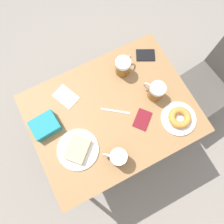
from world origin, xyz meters
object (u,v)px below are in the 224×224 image
beer_mug_right (156,91)px  passport_near_edge (142,119)px  plate_with_cake (78,149)px  beer_mug_left (123,66)px  fork (116,111)px  napkin_folded (66,97)px  passport_far_edge (146,55)px  beer_mug_center (118,157)px  blue_pouch (45,126)px  chair (220,77)px  plate_with_donut (179,118)px

beer_mug_right → passport_near_edge: bearing=-53.9°
plate_with_cake → beer_mug_left: beer_mug_left is taller
beer_mug_right → fork: (-0.01, -0.27, -0.06)m
napkin_folded → passport_far_edge: bearing=92.4°
beer_mug_left → beer_mug_center: same height
beer_mug_left → blue_pouch: size_ratio=0.79×
chair → beer_mug_center: size_ratio=7.61×
plate_with_cake → napkin_folded: 0.35m
napkin_folded → beer_mug_center: bearing=13.1°
chair → beer_mug_left: 0.81m
beer_mug_right → fork: 0.28m
plate_with_donut → beer_mug_center: 0.45m
beer_mug_center → fork: bearing=154.4°
beer_mug_left → napkin_folded: 0.41m
beer_mug_center → beer_mug_right: bearing=121.9°
beer_mug_left → fork: bearing=-36.6°
passport_near_edge → napkin_folded: bearing=-134.6°
beer_mug_left → beer_mug_right: 0.26m
passport_far_edge → beer_mug_right: bearing=-18.7°
beer_mug_left → napkin_folded: size_ratio=0.75×
beer_mug_left → passport_far_edge: beer_mug_left is taller
beer_mug_right → plate_with_donut: bearing=14.5°
napkin_folded → passport_near_edge: 0.51m
chair → beer_mug_right: (-0.06, -0.60, 0.28)m
chair → beer_mug_center: bearing=-85.4°
passport_far_edge → fork: bearing=-54.5°
chair → plate_with_cake: 1.21m
plate_with_donut → fork: size_ratio=1.39×
beer_mug_center → passport_near_edge: beer_mug_center is taller
beer_mug_center → passport_near_edge: bearing=119.2°
chair → blue_pouch: chair is taller
fork → passport_near_edge: (0.12, 0.12, 0.00)m
chair → fork: chair is taller
fork → blue_pouch: blue_pouch is taller
beer_mug_left → beer_mug_center: bearing=-31.1°
fork → passport_far_edge: 0.45m
beer_mug_center → fork: beer_mug_center is taller
fork → blue_pouch: size_ratio=0.93×
fork → napkin_folded: bearing=-134.4°
napkin_folded → passport_near_edge: bearing=45.4°
beer_mug_left → napkin_folded: bearing=-90.7°
blue_pouch → beer_mug_center: bearing=39.2°
napkin_folded → chair: bearing=74.7°
plate_with_cake → passport_near_edge: (0.02, 0.43, -0.01)m
plate_with_cake → napkin_folded: bearing=167.9°
blue_pouch → fork: bearing=75.5°
plate_with_cake → beer_mug_center: bearing=50.8°
fork → passport_near_edge: passport_near_edge is taller
plate_with_donut → blue_pouch: size_ratio=1.29×
napkin_folded → beer_mug_left: bearing=89.3°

